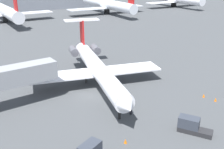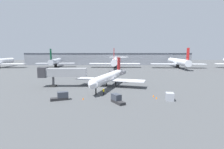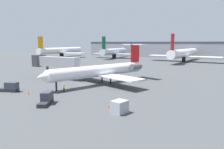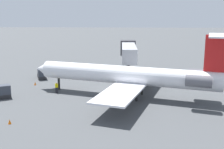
{
  "view_description": "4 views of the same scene",
  "coord_description": "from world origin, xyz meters",
  "px_view_note": "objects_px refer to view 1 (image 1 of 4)",
  "views": [
    {
      "loc": [
        -18.64,
        -32.56,
        17.96
      ],
      "look_at": [
        4.24,
        0.83,
        2.27
      ],
      "focal_mm": 42.45,
      "sensor_mm": 36.0,
      "label": 1
    },
    {
      "loc": [
        3.46,
        -53.54,
        11.04
      ],
      "look_at": [
        3.45,
        3.57,
        3.85
      ],
      "focal_mm": 28.71,
      "sensor_mm": 36.0,
      "label": 2
    },
    {
      "loc": [
        30.58,
        -38.54,
        9.64
      ],
      "look_at": [
        5.07,
        3.87,
        2.31
      ],
      "focal_mm": 34.52,
      "sensor_mm": 36.0,
      "label": 3
    },
    {
      "loc": [
        42.23,
        2.33,
        11.92
      ],
      "look_at": [
        4.77,
        0.59,
        3.73
      ],
      "focal_mm": 45.14,
      "sensor_mm": 36.0,
      "label": 4
    }
  ],
  "objects_px": {
    "regional_jet": "(96,66)",
    "parked_airliner_centre": "(4,11)",
    "traffic_cone_near": "(125,141)",
    "ground_crew_marshaller": "(131,109)",
    "baggage_tug_trailing": "(192,126)",
    "traffic_cone_mid": "(204,96)",
    "traffic_cone_far": "(216,100)",
    "parked_airliner_east_mid": "(107,4)"
  },
  "relations": [
    {
      "from": "parked_airliner_centre",
      "to": "parked_airliner_east_mid",
      "type": "relative_size",
      "value": 0.98
    },
    {
      "from": "regional_jet",
      "to": "parked_airliner_east_mid",
      "type": "xyz_separation_m",
      "value": [
        46.38,
        66.96,
        1.1
      ]
    },
    {
      "from": "parked_airliner_centre",
      "to": "baggage_tug_trailing",
      "type": "bearing_deg",
      "value": -90.52
    },
    {
      "from": "baggage_tug_trailing",
      "to": "parked_airliner_east_mid",
      "type": "xyz_separation_m",
      "value": [
        44.63,
        85.9,
        3.5
      ]
    },
    {
      "from": "ground_crew_marshaller",
      "to": "traffic_cone_near",
      "type": "relative_size",
      "value": 3.07
    },
    {
      "from": "regional_jet",
      "to": "parked_airliner_centre",
      "type": "distance_m",
      "value": 71.12
    },
    {
      "from": "baggage_tug_trailing",
      "to": "traffic_cone_far",
      "type": "bearing_deg",
      "value": 19.5
    },
    {
      "from": "ground_crew_marshaller",
      "to": "traffic_cone_near",
      "type": "height_order",
      "value": "ground_crew_marshaller"
    },
    {
      "from": "traffic_cone_near",
      "to": "regional_jet",
      "type": "bearing_deg",
      "value": 69.47
    },
    {
      "from": "regional_jet",
      "to": "parked_airliner_east_mid",
      "type": "bearing_deg",
      "value": 55.29
    },
    {
      "from": "regional_jet",
      "to": "parked_airliner_east_mid",
      "type": "height_order",
      "value": "parked_airliner_east_mid"
    },
    {
      "from": "baggage_tug_trailing",
      "to": "parked_airliner_centre",
      "type": "bearing_deg",
      "value": 89.48
    },
    {
      "from": "ground_crew_marshaller",
      "to": "traffic_cone_near",
      "type": "xyz_separation_m",
      "value": [
        -4.53,
        -4.79,
        -0.58
      ]
    },
    {
      "from": "baggage_tug_trailing",
      "to": "traffic_cone_mid",
      "type": "distance_m",
      "value": 10.58
    },
    {
      "from": "regional_jet",
      "to": "traffic_cone_near",
      "type": "distance_m",
      "value": 17.63
    },
    {
      "from": "traffic_cone_far",
      "to": "parked_airliner_centre",
      "type": "bearing_deg",
      "value": 95.7
    },
    {
      "from": "ground_crew_marshaller",
      "to": "traffic_cone_mid",
      "type": "bearing_deg",
      "value": -10.1
    },
    {
      "from": "ground_crew_marshaller",
      "to": "parked_airliner_east_mid",
      "type": "relative_size",
      "value": 0.04
    },
    {
      "from": "regional_jet",
      "to": "traffic_cone_far",
      "type": "bearing_deg",
      "value": -54.24
    },
    {
      "from": "traffic_cone_mid",
      "to": "parked_airliner_east_mid",
      "type": "height_order",
      "value": "parked_airliner_east_mid"
    },
    {
      "from": "baggage_tug_trailing",
      "to": "traffic_cone_mid",
      "type": "xyz_separation_m",
      "value": [
        9.18,
        5.23,
        -0.56
      ]
    },
    {
      "from": "traffic_cone_near",
      "to": "ground_crew_marshaller",
      "type": "bearing_deg",
      "value": 46.61
    },
    {
      "from": "ground_crew_marshaller",
      "to": "traffic_cone_mid",
      "type": "height_order",
      "value": "ground_crew_marshaller"
    },
    {
      "from": "ground_crew_marshaller",
      "to": "traffic_cone_near",
      "type": "distance_m",
      "value": 6.62
    },
    {
      "from": "regional_jet",
      "to": "traffic_cone_near",
      "type": "bearing_deg",
      "value": -110.53
    },
    {
      "from": "ground_crew_marshaller",
      "to": "parked_airliner_centre",
      "type": "distance_m",
      "value": 82.72
    },
    {
      "from": "regional_jet",
      "to": "traffic_cone_near",
      "type": "height_order",
      "value": "regional_jet"
    },
    {
      "from": "traffic_cone_near",
      "to": "traffic_cone_far",
      "type": "relative_size",
      "value": 1.0
    },
    {
      "from": "traffic_cone_far",
      "to": "parked_airliner_centre",
      "type": "xyz_separation_m",
      "value": [
        -8.65,
        86.65,
        4.05
      ]
    },
    {
      "from": "traffic_cone_mid",
      "to": "parked_airliner_centre",
      "type": "height_order",
      "value": "parked_airliner_centre"
    },
    {
      "from": "ground_crew_marshaller",
      "to": "parked_airliner_centre",
      "type": "bearing_deg",
      "value": 87.13
    },
    {
      "from": "parked_airliner_centre",
      "to": "parked_airliner_east_mid",
      "type": "xyz_separation_m",
      "value": [
        43.8,
        -4.1,
        0.01
      ]
    },
    {
      "from": "traffic_cone_near",
      "to": "parked_airliner_centre",
      "type": "height_order",
      "value": "parked_airliner_centre"
    },
    {
      "from": "ground_crew_marshaller",
      "to": "regional_jet",
      "type": "bearing_deg",
      "value": 82.25
    },
    {
      "from": "traffic_cone_mid",
      "to": "parked_airliner_centre",
      "type": "bearing_deg",
      "value": 95.63
    },
    {
      "from": "parked_airliner_centre",
      "to": "traffic_cone_near",
      "type": "bearing_deg",
      "value": -95.67
    },
    {
      "from": "baggage_tug_trailing",
      "to": "parked_airliner_east_mid",
      "type": "distance_m",
      "value": 96.86
    },
    {
      "from": "traffic_cone_mid",
      "to": "parked_airliner_east_mid",
      "type": "xyz_separation_m",
      "value": [
        35.45,
        80.67,
        4.06
      ]
    },
    {
      "from": "traffic_cone_far",
      "to": "parked_airliner_east_mid",
      "type": "xyz_separation_m",
      "value": [
        35.15,
        82.55,
        4.06
      ]
    },
    {
      "from": "regional_jet",
      "to": "traffic_cone_mid",
      "type": "distance_m",
      "value": 17.78
    },
    {
      "from": "regional_jet",
      "to": "traffic_cone_far",
      "type": "height_order",
      "value": "regional_jet"
    },
    {
      "from": "parked_airliner_centre",
      "to": "regional_jet",
      "type": "bearing_deg",
      "value": -92.08
    }
  ]
}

